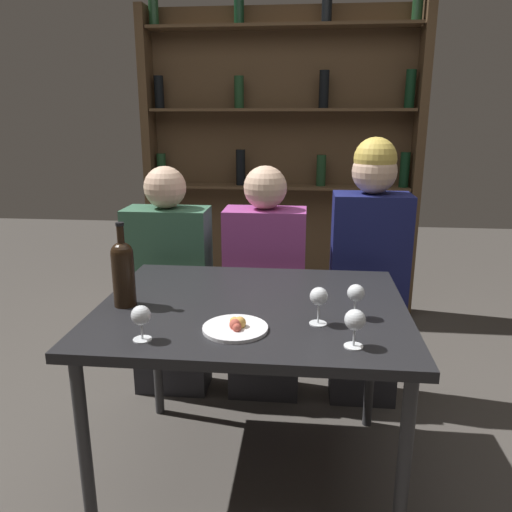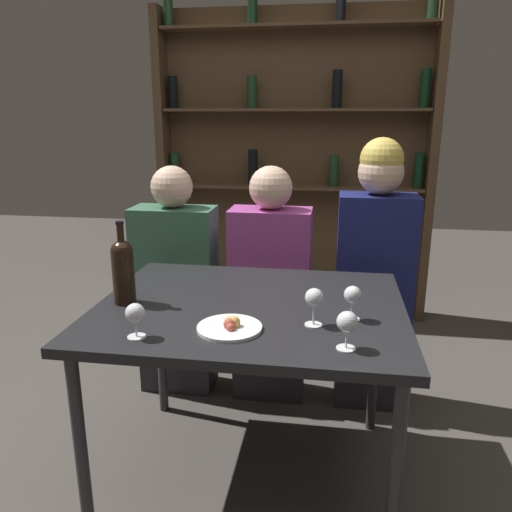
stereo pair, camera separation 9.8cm
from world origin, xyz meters
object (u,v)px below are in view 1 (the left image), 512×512
at_px(wine_bottle, 123,271).
at_px(seated_person_center, 265,291).
at_px(seated_person_right, 368,277).
at_px(seated_person_left, 170,289).
at_px(wine_glass_2, 141,317).
at_px(food_plate_0, 236,327).
at_px(wine_glass_1, 355,321).
at_px(wine_glass_0, 319,298).
at_px(wine_glass_3, 356,295).

height_order(wine_bottle, seated_person_center, seated_person_center).
bearing_deg(seated_person_right, wine_bottle, -143.85).
distance_m(wine_bottle, seated_person_left, 0.79).
height_order(wine_glass_2, food_plate_0, wine_glass_2).
xyz_separation_m(wine_glass_1, seated_person_right, (0.16, 0.99, -0.17)).
height_order(wine_bottle, food_plate_0, wine_bottle).
distance_m(wine_glass_1, seated_person_left, 1.34).
bearing_deg(food_plate_0, seated_person_center, 88.61).
bearing_deg(seated_person_left, wine_glass_0, -47.64).
distance_m(wine_glass_3, seated_person_right, 0.79).
relative_size(wine_bottle, seated_person_right, 0.23).
xyz_separation_m(food_plate_0, seated_person_center, (0.02, 0.90, -0.20)).
bearing_deg(seated_person_center, seated_person_left, 180.00).
height_order(seated_person_center, seated_person_right, seated_person_right).
xyz_separation_m(wine_glass_0, wine_glass_3, (0.13, 0.07, -0.01)).
relative_size(wine_bottle, wine_glass_2, 2.74).
xyz_separation_m(wine_glass_1, seated_person_left, (-0.86, 0.99, -0.28)).
bearing_deg(wine_glass_2, wine_glass_3, 20.03).
distance_m(wine_glass_1, seated_person_right, 1.01).
bearing_deg(wine_glass_2, seated_person_left, 100.85).
bearing_deg(wine_glass_3, wine_glass_2, -159.97).
xyz_separation_m(wine_bottle, seated_person_left, (-0.03, 0.72, -0.33)).
height_order(wine_glass_0, seated_person_right, seated_person_right).
bearing_deg(seated_person_right, seated_person_center, 180.00).
bearing_deg(seated_person_left, wine_glass_3, -40.64).
bearing_deg(wine_glass_2, food_plate_0, 20.11).
bearing_deg(wine_glass_3, seated_person_right, 79.75).
bearing_deg(wine_glass_1, seated_person_center, 109.87).
xyz_separation_m(wine_glass_1, wine_glass_3, (0.02, 0.23, 0.00)).
height_order(wine_glass_0, seated_person_left, seated_person_left).
bearing_deg(wine_glass_0, wine_glass_1, -57.22).
relative_size(wine_glass_2, wine_glass_3, 0.93).
relative_size(wine_glass_2, seated_person_right, 0.09).
relative_size(food_plate_0, seated_person_center, 0.18).
distance_m(seated_person_center, seated_person_right, 0.53).
height_order(wine_glass_1, seated_person_center, seated_person_center).
distance_m(wine_bottle, food_plate_0, 0.50).
bearing_deg(wine_glass_0, food_plate_0, -163.99).
xyz_separation_m(wine_glass_0, wine_glass_2, (-0.56, -0.18, -0.02)).
xyz_separation_m(seated_person_left, seated_person_center, (0.50, 0.00, 0.01)).
bearing_deg(seated_person_center, wine_glass_0, -73.04).
xyz_separation_m(wine_bottle, wine_glass_0, (0.72, -0.11, -0.04)).
xyz_separation_m(wine_glass_0, wine_glass_1, (0.11, -0.16, -0.01)).
bearing_deg(seated_person_center, wine_glass_1, -70.13).
distance_m(wine_glass_2, food_plate_0, 0.31).
xyz_separation_m(wine_glass_0, seated_person_left, (-0.75, 0.82, -0.29)).
relative_size(wine_glass_0, wine_glass_2, 1.14).
bearing_deg(wine_glass_0, seated_person_left, 132.36).
bearing_deg(food_plate_0, seated_person_right, 59.14).
relative_size(wine_bottle, seated_person_center, 0.26).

